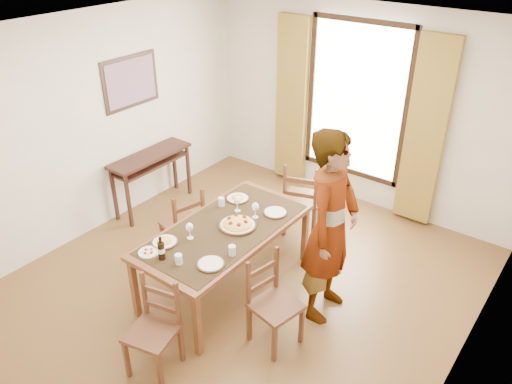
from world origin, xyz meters
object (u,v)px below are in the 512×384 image
Objects in this scene: console_table at (151,162)px; dining_table at (225,233)px; pasta_platter at (238,222)px; man at (331,228)px.

console_table is 2.03m from dining_table.
dining_table is at bearing -127.55° from pasta_platter.
pasta_platter is at bearing -16.74° from console_table.
dining_table is 0.97× the size of man.
console_table is at bearing 77.89° from man.
man reaches higher than dining_table.
man is (1.04, 0.34, 0.31)m from dining_table.
pasta_platter reaches higher than console_table.
pasta_platter is at bearing 98.43° from man.
dining_table is 0.18m from pasta_platter.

